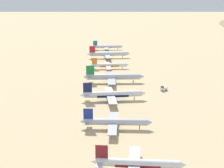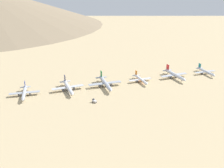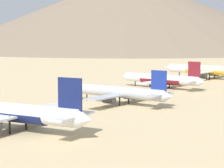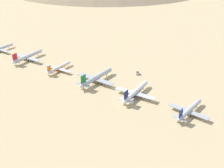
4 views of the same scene
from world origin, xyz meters
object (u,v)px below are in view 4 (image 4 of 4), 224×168
(parked_jet_2, at_px, (189,110))
(service_truck, at_px, (138,73))
(parked_jet_3, at_px, (136,92))
(parked_jet_4, at_px, (96,78))
(parked_jet_5, at_px, (59,68))
(parked_jet_7, at_px, (0,48))
(parked_jet_6, at_px, (27,56))

(parked_jet_2, distance_m, service_truck, 84.09)
(parked_jet_3, relative_size, parked_jet_4, 0.92)
(parked_jet_2, xyz_separation_m, parked_jet_5, (-8.73, 146.29, -0.41))
(service_truck, bearing_deg, parked_jet_5, 122.83)
(parked_jet_2, height_order, parked_jet_5, parked_jet_2)
(parked_jet_7, bearing_deg, service_truck, -73.16)
(parked_jet_7, xyz_separation_m, service_truck, (52.10, -172.10, -1.81))
(parked_jet_6, distance_m, parked_jet_7, 50.95)
(parked_jet_3, bearing_deg, parked_jet_4, 91.19)
(parked_jet_5, height_order, parked_jet_6, parked_jet_6)
(parked_jet_5, distance_m, service_truck, 84.25)
(parked_jet_6, relative_size, service_truck, 8.58)
(parked_jet_4, distance_m, parked_jet_6, 99.97)
(parked_jet_2, distance_m, parked_jet_3, 50.77)
(parked_jet_4, bearing_deg, parked_jet_2, -87.73)
(parked_jet_3, height_order, parked_jet_4, parked_jet_4)
(parked_jet_4, bearing_deg, parked_jet_7, 94.29)
(parked_jet_2, relative_size, parked_jet_3, 0.88)
(parked_jet_5, distance_m, parked_jet_7, 101.52)
(parked_jet_3, height_order, service_truck, parked_jet_3)
(parked_jet_4, height_order, service_truck, parked_jet_4)
(parked_jet_5, xyz_separation_m, parked_jet_7, (-6.42, 101.32, 0.16))
(parked_jet_6, bearing_deg, parked_jet_2, -86.65)
(parked_jet_4, relative_size, parked_jet_5, 1.34)
(parked_jet_4, bearing_deg, parked_jet_5, 95.66)
(parked_jet_2, distance_m, parked_jet_7, 248.07)
(parked_jet_3, distance_m, parked_jet_4, 46.46)
(parked_jet_2, xyz_separation_m, parked_jet_6, (-11.53, 196.80, 0.59))
(parked_jet_6, xyz_separation_m, service_truck, (48.48, -121.29, -2.65))
(parked_jet_2, distance_m, parked_jet_5, 146.55)
(parked_jet_2, xyz_separation_m, parked_jet_3, (-2.89, 50.68, 0.49))
(parked_jet_2, relative_size, service_truck, 7.49)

